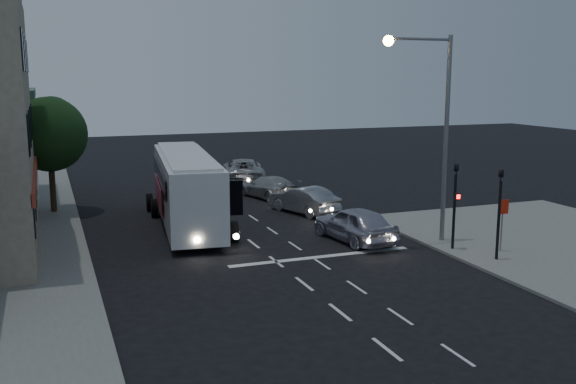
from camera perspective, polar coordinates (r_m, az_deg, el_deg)
name	(u,v)px	position (r m, az deg, el deg)	size (l,w,h in m)	color
ground	(294,276)	(24.28, 0.55, -7.48)	(120.00, 120.00, 0.00)	black
road_markings	(294,250)	(27.68, 0.53, -5.22)	(8.00, 30.55, 0.01)	silver
tour_bus	(186,187)	(32.32, -9.03, 0.47)	(3.76, 12.02, 3.62)	white
car_suv	(355,224)	(29.17, 5.97, -2.83)	(1.91, 4.74, 1.61)	#B0AEBF
car_sedan_a	(304,200)	(34.91, 1.39, -0.71)	(1.56, 4.47, 1.47)	#9B9B9F
car_sedan_b	(268,187)	(39.28, -1.78, 0.45)	(1.91, 4.69, 1.36)	#A6A6A6
car_sedan_c	(243,170)	(45.22, -3.99, 1.94)	(2.76, 5.99, 1.67)	#A4A4A4
traffic_signal_main	(455,196)	(27.92, 14.64, -0.33)	(0.25, 0.35, 4.10)	black
traffic_signal_side	(500,203)	(26.80, 18.30, -0.96)	(0.18, 0.15, 4.10)	black
regulatory_sign	(503,217)	(28.32, 18.56, -2.09)	(0.45, 0.12, 2.20)	slate
streetlight	(434,115)	(28.54, 12.86, 6.68)	(3.32, 0.44, 9.00)	slate
street_tree	(49,131)	(36.66, -20.50, 5.11)	(4.00, 4.00, 6.20)	black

